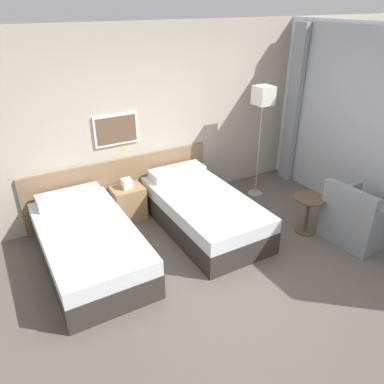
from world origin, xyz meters
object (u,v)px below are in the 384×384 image
(nightstand, at_px, (128,202))
(bed_near_window, at_px, (203,211))
(armchair, at_px, (360,219))
(side_table, at_px, (308,208))
(bed_near_door, at_px, (89,245))
(floor_lamp, at_px, (263,103))

(nightstand, bearing_deg, bed_near_window, -43.42)
(armchair, bearing_deg, side_table, 43.51)
(bed_near_window, bearing_deg, nightstand, 136.58)
(bed_near_window, bearing_deg, bed_near_door, 180.00)
(floor_lamp, bearing_deg, side_table, -94.95)
(nightstand, xyz_separation_m, armchair, (2.53, -2.06, 0.02))
(nightstand, distance_m, floor_lamp, 2.52)
(side_table, xyz_separation_m, armchair, (0.51, -0.46, -0.09))
(nightstand, bearing_deg, floor_lamp, -8.80)
(bed_near_door, height_order, side_table, bed_near_door)
(floor_lamp, distance_m, armchair, 2.18)
(bed_near_door, height_order, armchair, armchair)
(nightstand, xyz_separation_m, floor_lamp, (2.14, -0.33, 1.29))
(nightstand, distance_m, armchair, 3.27)
(armchair, bearing_deg, bed_near_door, 65.01)
(side_table, bearing_deg, nightstand, 141.78)
(floor_lamp, distance_m, side_table, 1.73)
(bed_near_window, height_order, nightstand, nightstand)
(bed_near_window, xyz_separation_m, side_table, (1.21, -0.82, 0.11))
(nightstand, height_order, side_table, nightstand)
(armchair, bearing_deg, floor_lamp, 8.88)
(side_table, relative_size, armchair, 0.61)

